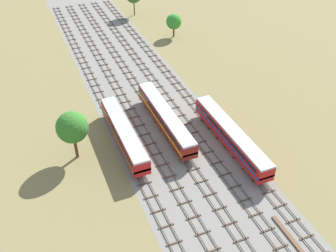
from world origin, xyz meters
name	(u,v)px	position (x,y,z in m)	size (l,w,h in m)	color
ground_plane	(144,97)	(0.00, 56.00, 0.00)	(480.00, 480.00, 0.00)	olive
ballast_bed	(144,97)	(0.00, 56.00, 0.00)	(21.12, 176.00, 0.01)	gray
track_far_left	(103,102)	(-8.56, 57.00, 0.14)	(2.40, 126.00, 0.29)	#47382D
track_left	(123,98)	(-4.28, 57.00, 0.14)	(2.40, 126.00, 0.29)	#47382D
track_centre_left	(142,94)	(0.00, 57.00, 0.14)	(2.40, 126.00, 0.29)	#47382D
track_centre	(161,90)	(4.28, 57.00, 0.14)	(2.40, 126.00, 0.29)	#47382D
track_centre_right	(179,86)	(8.56, 57.00, 0.14)	(2.40, 126.00, 0.29)	#47382D
passenger_coach_centre_right_nearest	(231,135)	(8.56, 34.55, 2.61)	(2.96, 22.00, 3.80)	red
diesel_railcar_far_left_near	(124,133)	(-8.56, 42.19, 2.60)	(2.96, 20.50, 3.80)	red
passenger_coach_centre_left_mid	(165,117)	(0.00, 43.86, 2.61)	(2.96, 22.00, 3.80)	maroon
lineside_tree_1	(174,22)	(18.44, 82.94, 4.29)	(4.24, 4.24, 6.44)	#4C331E
lineside_tree_2	(72,127)	(-17.01, 42.10, 6.29)	(5.31, 5.31, 8.98)	#4C331E
spare_rail_bundle	(295,244)	(6.39, 13.20, 0.12)	(0.60, 10.00, 0.24)	brown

